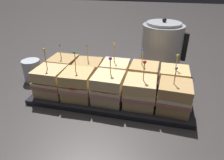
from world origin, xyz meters
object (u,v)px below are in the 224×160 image
object	(u,v)px
sandwich_front_far_left	(51,81)
sandwich_back_far_right	(173,81)
sandwich_back_center	(115,74)
drinking_glass	(32,70)
sandwich_front_left	(78,85)
sandwich_back_right	(144,77)
sandwich_front_right	(140,92)
sandwich_front_far_right	(174,97)
kettle_steel	(161,47)
sandwich_back_far_left	(64,69)
sandwich_front_center	(108,88)
serving_platter	(112,94)
sandwich_back_left	(89,72)

from	to	relation	value
sandwich_front_far_left	sandwich_back_far_right	size ratio (longest dim) A/B	1.14
sandwich_back_center	drinking_glass	bearing A→B (deg)	-178.83
drinking_glass	sandwich_front_left	bearing A→B (deg)	-22.44
sandwich_back_right	sandwich_back_far_right	bearing A→B (deg)	0.07
sandwich_front_right	sandwich_back_center	size ratio (longest dim) A/B	0.94
sandwich_front_right	sandwich_front_far_right	distance (m)	0.11
sandwich_back_center	kettle_steel	size ratio (longest dim) A/B	0.72
sandwich_front_far_left	sandwich_back_far_right	distance (m)	0.47
sandwich_back_center	sandwich_back_right	distance (m)	0.11
sandwich_back_far_right	kettle_steel	world-z (taller)	kettle_steel
sandwich_front_right	sandwich_back_far_left	distance (m)	0.36
sandwich_back_center	sandwich_front_far_right	bearing A→B (deg)	-27.19
sandwich_front_center	sandwich_back_center	distance (m)	0.11
serving_platter	sandwich_back_far_right	bearing A→B (deg)	14.32
sandwich_front_left	sandwich_back_far_right	distance (m)	0.36
sandwich_front_far_left	sandwich_front_far_right	world-z (taller)	sandwich_front_far_left
sandwich_front_right	kettle_steel	bearing A→B (deg)	80.69
sandwich_back_far_right	drinking_glass	bearing A→B (deg)	-179.26
sandwich_front_right	sandwich_front_far_right	size ratio (longest dim) A/B	1.07
sandwich_front_far_right	sandwich_back_right	size ratio (longest dim) A/B	0.95
sandwich_front_far_right	kettle_steel	distance (m)	0.38
serving_platter	sandwich_front_far_left	distance (m)	0.24
sandwich_front_far_left	sandwich_front_left	size ratio (longest dim) A/B	1.03
sandwich_back_far_left	sandwich_back_far_right	world-z (taller)	sandwich_back_far_left
sandwich_front_far_right	sandwich_back_far_left	distance (m)	0.47
sandwich_back_center	sandwich_front_right	bearing A→B (deg)	-45.27
sandwich_back_right	serving_platter	bearing A→B (deg)	-153.12
sandwich_back_far_left	sandwich_back_right	size ratio (longest dim) A/B	0.98
sandwich_front_far_right	sandwich_back_right	bearing A→B (deg)	134.01
sandwich_front_far_right	sandwich_back_center	world-z (taller)	sandwich_back_center
sandwich_front_right	sandwich_back_far_left	world-z (taller)	sandwich_front_right
sandwich_front_far_right	sandwich_back_far_left	world-z (taller)	sandwich_back_far_left
sandwich_front_left	sandwich_front_far_right	bearing A→B (deg)	0.07
serving_platter	sandwich_back_left	bearing A→B (deg)	154.45
sandwich_back_left	sandwich_back_far_right	xyz separation A→B (m)	(0.34, 0.00, 0.00)
sandwich_front_left	sandwich_front_right	distance (m)	0.23
sandwich_back_center	sandwich_back_right	bearing A→B (deg)	-0.02
kettle_steel	sandwich_front_right	bearing A→B (deg)	-99.31
serving_platter	sandwich_front_right	bearing A→B (deg)	-26.27
sandwich_front_center	kettle_steel	bearing A→B (deg)	64.89
sandwich_front_right	sandwich_back_center	bearing A→B (deg)	134.73
sandwich_front_right	sandwich_front_left	bearing A→B (deg)	-179.17
sandwich_front_right	sandwich_back_far_right	xyz separation A→B (m)	(0.12, 0.11, -0.00)
sandwich_front_far_right	kettle_steel	world-z (taller)	kettle_steel
sandwich_front_far_right	sandwich_back_far_right	size ratio (longest dim) A/B	1.00
sandwich_front_far_left	sandwich_back_center	bearing A→B (deg)	27.12
sandwich_back_far_left	sandwich_back_far_right	bearing A→B (deg)	0.48
sandwich_front_far_right	sandwich_front_far_left	bearing A→B (deg)	179.87
sandwich_front_right	kettle_steel	world-z (taller)	kettle_steel
sandwich_front_center	sandwich_back_far_right	world-z (taller)	sandwich_front_center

